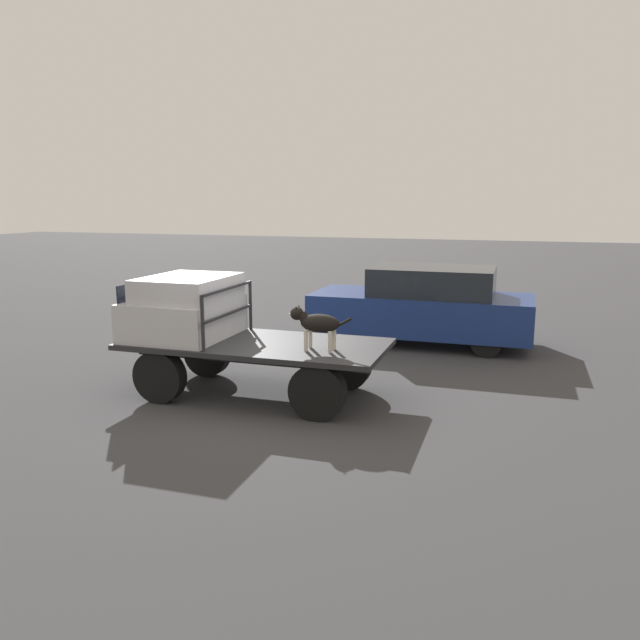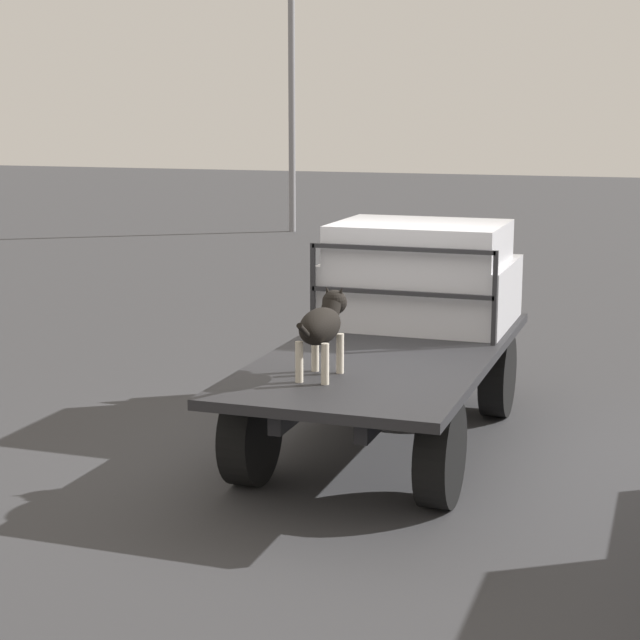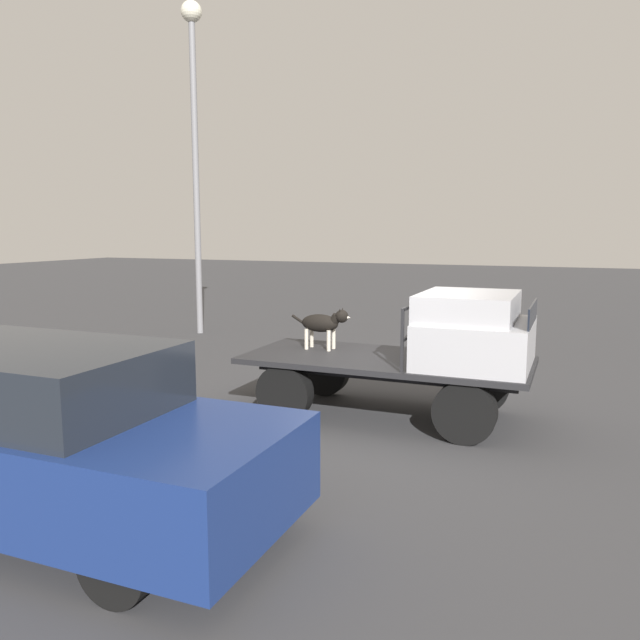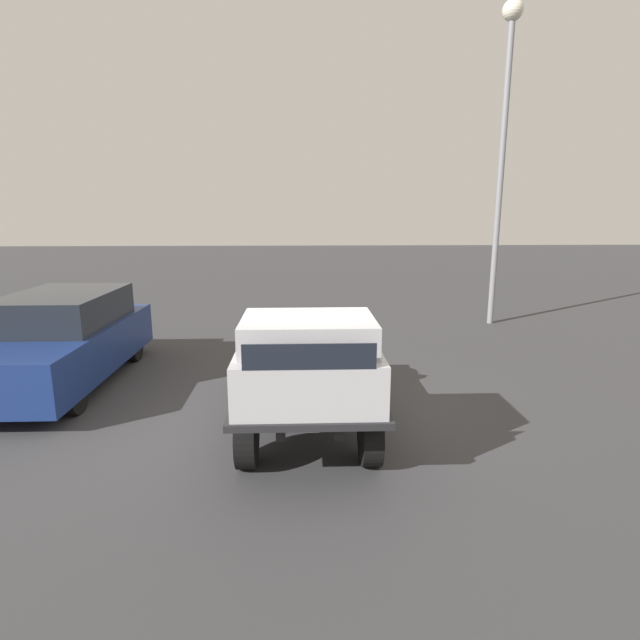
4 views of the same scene
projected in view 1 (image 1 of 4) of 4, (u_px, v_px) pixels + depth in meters
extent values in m
plane|color=#38383A|center=(257.00, 395.00, 9.88)|extent=(80.00, 80.00, 0.00)
cylinder|color=black|center=(160.00, 376.00, 9.47)|extent=(0.81, 0.24, 0.81)
cylinder|color=black|center=(207.00, 353.00, 10.89)|extent=(0.81, 0.24, 0.81)
cylinder|color=black|center=(318.00, 392.00, 8.71)|extent=(0.81, 0.24, 0.81)
cylinder|color=black|center=(347.00, 365.00, 10.13)|extent=(0.81, 0.24, 0.81)
cube|color=black|center=(247.00, 357.00, 9.44)|extent=(3.75, 0.10, 0.18)
cube|color=black|center=(264.00, 348.00, 10.04)|extent=(3.75, 0.10, 0.18)
cube|color=#232326|center=(256.00, 344.00, 9.72)|extent=(4.08, 1.84, 0.08)
cube|color=#B7B7BC|center=(184.00, 318.00, 10.03)|extent=(1.46, 1.72, 0.61)
cube|color=#B7B7BC|center=(188.00, 288.00, 9.91)|extent=(1.24, 1.58, 0.37)
cube|color=black|center=(143.00, 289.00, 10.17)|extent=(0.02, 1.41, 0.28)
cube|color=#232326|center=(203.00, 324.00, 8.99)|extent=(0.04, 0.04, 0.83)
cube|color=#232326|center=(250.00, 305.00, 10.55)|extent=(0.04, 0.04, 0.83)
cube|color=#232326|center=(228.00, 289.00, 9.69)|extent=(0.04, 1.68, 0.04)
cube|color=#232326|center=(228.00, 314.00, 9.77)|extent=(0.04, 1.68, 0.04)
cylinder|color=beige|center=(306.00, 340.00, 9.09)|extent=(0.06, 0.06, 0.32)
cylinder|color=beige|center=(310.00, 337.00, 9.28)|extent=(0.06, 0.06, 0.32)
cylinder|color=beige|center=(330.00, 342.00, 8.97)|extent=(0.06, 0.06, 0.32)
cylinder|color=beige|center=(334.00, 339.00, 9.17)|extent=(0.06, 0.06, 0.32)
ellipsoid|color=black|center=(320.00, 323.00, 9.08)|extent=(0.60, 0.27, 0.27)
sphere|color=beige|center=(309.00, 326.00, 9.14)|extent=(0.12, 0.12, 0.12)
cylinder|color=black|center=(304.00, 317.00, 9.14)|extent=(0.19, 0.15, 0.19)
sphere|color=black|center=(297.00, 313.00, 9.16)|extent=(0.20, 0.20, 0.20)
cone|color=beige|center=(292.00, 314.00, 9.19)|extent=(0.11, 0.11, 0.11)
cone|color=black|center=(296.00, 308.00, 9.09)|extent=(0.06, 0.08, 0.10)
cone|color=black|center=(299.00, 307.00, 9.19)|extent=(0.06, 0.08, 0.10)
cylinder|color=black|center=(343.00, 323.00, 8.97)|extent=(0.25, 0.04, 0.17)
cylinder|color=black|center=(346.00, 333.00, 13.05)|extent=(0.60, 0.20, 0.60)
cylinder|color=black|center=(365.00, 319.00, 14.55)|extent=(0.60, 0.20, 0.60)
cylinder|color=black|center=(486.00, 342.00, 12.19)|extent=(0.60, 0.20, 0.60)
cylinder|color=black|center=(491.00, 327.00, 13.69)|extent=(0.60, 0.20, 0.60)
cube|color=navy|center=(421.00, 313.00, 13.30)|extent=(4.59, 1.88, 0.81)
cube|color=#1E232B|center=(433.00, 281.00, 13.10)|extent=(2.52, 1.70, 0.59)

